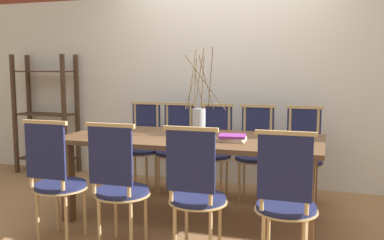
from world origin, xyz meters
name	(u,v)px	position (x,y,z in m)	size (l,w,h in m)	color
ground_plane	(192,218)	(0.00, 0.00, 0.00)	(16.00, 16.00, 0.00)	#9E7047
wall_rear	(227,47)	(0.00, 1.32, 1.60)	(12.00, 0.06, 3.20)	silver
dining_table	(192,147)	(0.00, 0.00, 0.66)	(2.27, 1.00, 0.75)	brown
chair_near_leftend	(56,178)	(-0.86, -0.80, 0.51)	(0.42, 0.42, 0.97)	#1E234C
chair_near_left	(119,183)	(-0.31, -0.80, 0.51)	(0.42, 0.42, 0.97)	#1E234C
chair_near_center	(196,190)	(0.28, -0.80, 0.51)	(0.42, 0.42, 0.97)	#1E234C
chair_near_right	(286,199)	(0.90, -0.80, 0.51)	(0.42, 0.42, 0.97)	#1E234C
chair_far_leftend	(142,143)	(-0.84, 0.80, 0.51)	(0.42, 0.42, 0.97)	#1E234C
chair_far_left	(175,145)	(-0.45, 0.80, 0.51)	(0.42, 0.42, 0.97)	#1E234C
chair_far_center	(214,148)	(-0.01, 0.80, 0.51)	(0.42, 0.42, 0.97)	#1E234C
chair_far_right	(255,150)	(0.44, 0.80, 0.51)	(0.42, 0.42, 0.97)	#1E234C
chair_far_rightend	(302,153)	(0.91, 0.80, 0.51)	(0.42, 0.42, 0.97)	#1E234C
vase_centerpiece	(199,119)	(0.04, 0.09, 0.90)	(0.38, 0.41, 0.79)	#B2BCC1
book_stack	(233,138)	(0.39, -0.11, 0.78)	(0.24, 0.22, 0.05)	beige
shelving_rack	(46,115)	(-2.33, 1.09, 0.76)	(0.79, 0.34, 1.53)	#422D1E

